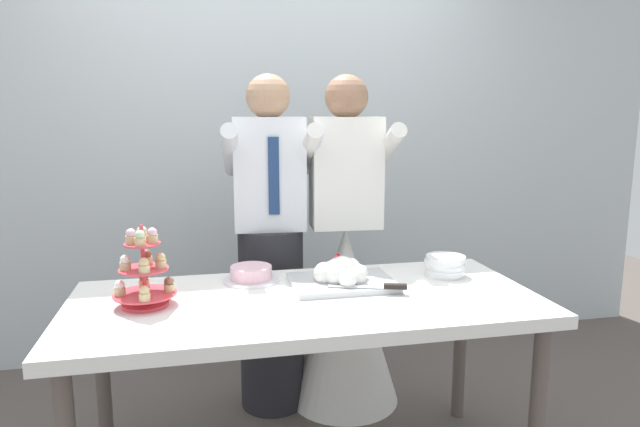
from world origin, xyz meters
name	(u,v)px	position (x,y,z in m)	size (l,w,h in m)	color
rear_wall	(263,118)	(0.00, 1.38, 1.45)	(5.20, 0.10, 2.90)	silver
dessert_table	(306,315)	(0.00, 0.00, 0.70)	(1.80, 0.80, 0.78)	white
cupcake_stand	(144,273)	(-0.60, 0.03, 0.90)	(0.23, 0.23, 0.31)	#D83F4C
main_cake_tray	(342,275)	(0.17, 0.12, 0.82)	(0.43, 0.34, 0.12)	silver
plate_stack	(445,266)	(0.65, 0.16, 0.82)	(0.18, 0.18, 0.09)	white
round_cake	(251,274)	(-0.19, 0.26, 0.80)	(0.24, 0.24, 0.06)	white
person_groom	(271,263)	(-0.06, 0.63, 0.75)	(0.49, 0.52, 1.66)	#232328
person_bride	(345,292)	(0.31, 0.60, 0.58)	(0.56, 0.56, 1.66)	white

